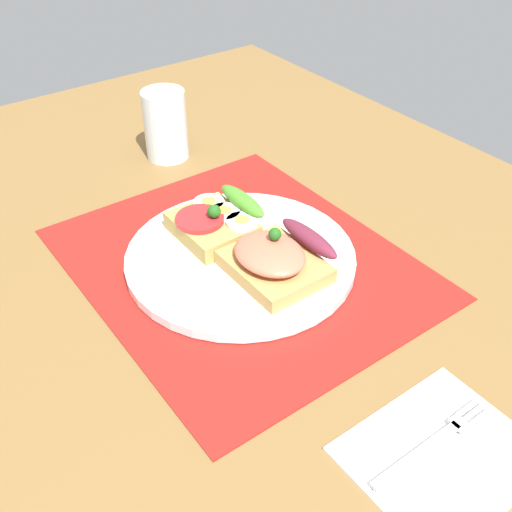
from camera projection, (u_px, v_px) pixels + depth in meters
The scene contains 8 objects.
ground_plane at pixel (241, 274), 71.61cm from camera, with size 120.00×90.00×3.20cm, color brown.
placemat at pixel (241, 262), 70.54cm from camera, with size 40.22×33.68×0.30cm, color maroon.
plate at pixel (241, 257), 70.10cm from camera, with size 26.21×26.21×1.15cm, color white.
sandwich_egg_tomato at pixel (217, 221), 72.04cm from camera, with size 9.34×9.60×4.37cm.
sandwich_salmon at pixel (277, 258), 66.15cm from camera, with size 10.53×10.21×5.13cm.
napkin at pixel (442, 454), 50.21cm from camera, with size 12.39×14.91×0.60cm, color white.
fork at pixel (436, 440), 50.69cm from camera, with size 1.62×13.56×0.32cm.
drinking_glass at pixel (165, 125), 87.98cm from camera, with size 6.15×6.15×10.03cm, color silver.
Camera 1 is at (45.81, -31.31, 43.75)cm, focal length 43.11 mm.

